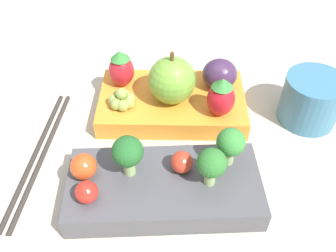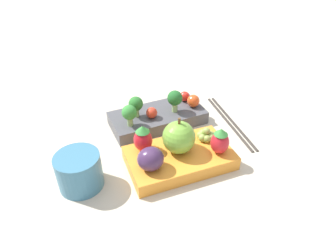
{
  "view_description": "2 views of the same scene",
  "coord_description": "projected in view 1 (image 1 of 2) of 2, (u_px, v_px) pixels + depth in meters",
  "views": [
    {
      "loc": [
        -0.02,
        0.3,
        0.33
      ],
      "look_at": [
        0.0,
        -0.0,
        0.04
      ],
      "focal_mm": 40.0,
      "sensor_mm": 36.0,
      "label": 1
    },
    {
      "loc": [
        -0.15,
        -0.45,
        0.37
      ],
      "look_at": [
        0.0,
        -0.0,
        0.04
      ],
      "focal_mm": 32.0,
      "sensor_mm": 36.0,
      "label": 2
    }
  ],
  "objects": [
    {
      "name": "ground_plane",
      "position": [
        168.0,
        151.0,
        0.44
      ],
      "size": [
        4.0,
        4.0,
        0.0
      ],
      "primitive_type": "plane",
      "color": "#BCB29E"
    },
    {
      "name": "bento_box_savoury",
      "position": [
        163.0,
        188.0,
        0.39
      ],
      "size": [
        0.21,
        0.11,
        0.03
      ],
      "color": "#4C4C51",
      "rests_on": "ground_plane"
    },
    {
      "name": "bento_box_fruit",
      "position": [
        172.0,
        103.0,
        0.49
      ],
      "size": [
        0.19,
        0.12,
        0.03
      ],
      "color": "orange",
      "rests_on": "ground_plane"
    },
    {
      "name": "broccoli_floret_0",
      "position": [
        128.0,
        153.0,
        0.36
      ],
      "size": [
        0.03,
        0.03,
        0.05
      ],
      "color": "#93B770",
      "rests_on": "bento_box_savoury"
    },
    {
      "name": "broccoli_floret_1",
      "position": [
        211.0,
        164.0,
        0.36
      ],
      "size": [
        0.03,
        0.03,
        0.05
      ],
      "color": "#93B770",
      "rests_on": "bento_box_savoury"
    },
    {
      "name": "broccoli_floret_2",
      "position": [
        231.0,
        143.0,
        0.38
      ],
      "size": [
        0.03,
        0.03,
        0.05
      ],
      "color": "#93B770",
      "rests_on": "bento_box_savoury"
    },
    {
      "name": "cherry_tomato_0",
      "position": [
        182.0,
        162.0,
        0.38
      ],
      "size": [
        0.02,
        0.02,
        0.02
      ],
      "color": "red",
      "rests_on": "bento_box_savoury"
    },
    {
      "name": "cherry_tomato_1",
      "position": [
        84.0,
        167.0,
        0.37
      ],
      "size": [
        0.03,
        0.03,
        0.03
      ],
      "color": "#DB4C1E",
      "rests_on": "bento_box_savoury"
    },
    {
      "name": "cherry_tomato_2",
      "position": [
        87.0,
        192.0,
        0.36
      ],
      "size": [
        0.02,
        0.02,
        0.02
      ],
      "color": "red",
      "rests_on": "bento_box_savoury"
    },
    {
      "name": "apple",
      "position": [
        172.0,
        80.0,
        0.45
      ],
      "size": [
        0.06,
        0.06,
        0.07
      ],
      "color": "#70A838",
      "rests_on": "bento_box_fruit"
    },
    {
      "name": "strawberry_0",
      "position": [
        121.0,
        69.0,
        0.48
      ],
      "size": [
        0.03,
        0.03,
        0.05
      ],
      "color": "red",
      "rests_on": "bento_box_fruit"
    },
    {
      "name": "strawberry_1",
      "position": [
        221.0,
        97.0,
        0.44
      ],
      "size": [
        0.03,
        0.03,
        0.05
      ],
      "color": "red",
      "rests_on": "bento_box_fruit"
    },
    {
      "name": "plum",
      "position": [
        220.0,
        74.0,
        0.48
      ],
      "size": [
        0.04,
        0.04,
        0.04
      ],
      "color": "#42284C",
      "rests_on": "bento_box_fruit"
    },
    {
      "name": "grape_cluster",
      "position": [
        122.0,
        99.0,
        0.46
      ],
      "size": [
        0.03,
        0.03,
        0.03
      ],
      "color": "#8EA84C",
      "rests_on": "bento_box_fruit"
    },
    {
      "name": "drinking_cup",
      "position": [
        311.0,
        100.0,
        0.46
      ],
      "size": [
        0.07,
        0.07,
        0.06
      ],
      "color": "teal",
      "rests_on": "ground_plane"
    },
    {
      "name": "chopsticks_pair",
      "position": [
        39.0,
        153.0,
        0.44
      ],
      "size": [
        0.02,
        0.21,
        0.01
      ],
      "color": "#332D28",
      "rests_on": "ground_plane"
    }
  ]
}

